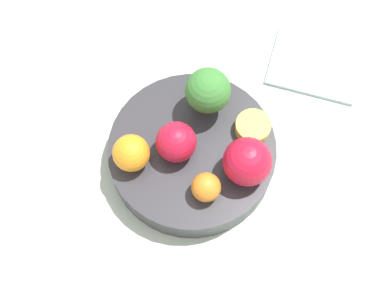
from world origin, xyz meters
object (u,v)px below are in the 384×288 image
(broccoli, at_px, (208,91))
(napkin, at_px, (315,65))
(orange_back, at_px, (206,187))
(small_cup, at_px, (253,127))
(orange_front, at_px, (131,153))
(bowl, at_px, (192,153))
(apple_red, at_px, (176,142))
(apple_green, at_px, (247,162))

(broccoli, relative_size, napkin, 0.55)
(broccoli, distance_m, napkin, 0.21)
(orange_back, relative_size, small_cup, 0.80)
(orange_front, bearing_deg, napkin, -127.86)
(orange_front, relative_size, orange_back, 1.28)
(small_cup, bearing_deg, bowl, 36.36)
(apple_red, distance_m, orange_front, 0.06)
(apple_red, relative_size, orange_back, 1.41)
(apple_red, xyz_separation_m, orange_back, (-0.06, 0.04, -0.01))
(broccoli, height_order, orange_front, broccoli)
(bowl, distance_m, apple_red, 0.05)
(broccoli, relative_size, orange_back, 2.01)
(broccoli, xyz_separation_m, orange_front, (0.07, 0.11, -0.02))
(small_cup, relative_size, napkin, 0.34)
(apple_green, height_order, napkin, apple_green)
(bowl, bearing_deg, apple_green, 173.34)
(orange_back, bearing_deg, napkin, -108.95)
(bowl, distance_m, orange_front, 0.09)
(broccoli, height_order, napkin, broccoli)
(bowl, xyz_separation_m, broccoli, (0.00, -0.06, 0.07))
(bowl, distance_m, napkin, 0.24)
(apple_green, bearing_deg, napkin, -103.06)
(broccoli, height_order, orange_back, broccoli)
(apple_red, height_order, orange_front, apple_red)
(apple_green, distance_m, napkin, 0.23)
(broccoli, height_order, apple_red, broccoli)
(small_cup, bearing_deg, orange_back, 73.22)
(bowl, xyz_separation_m, apple_red, (0.02, 0.01, 0.05))
(orange_front, distance_m, orange_back, 0.11)
(apple_green, distance_m, orange_back, 0.06)
(apple_green, relative_size, napkin, 0.46)
(orange_front, height_order, napkin, orange_front)
(apple_green, relative_size, orange_front, 1.30)
(apple_red, xyz_separation_m, apple_green, (-0.09, -0.00, 0.00))
(bowl, height_order, orange_back, orange_back)
(apple_red, bearing_deg, small_cup, -144.56)
(apple_green, distance_m, small_cup, 0.06)
(orange_front, height_order, orange_back, orange_front)
(orange_back, xyz_separation_m, napkin, (-0.09, -0.26, -0.06))
(small_cup, bearing_deg, apple_green, 97.56)
(broccoli, distance_m, orange_front, 0.13)
(apple_red, height_order, apple_green, apple_green)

